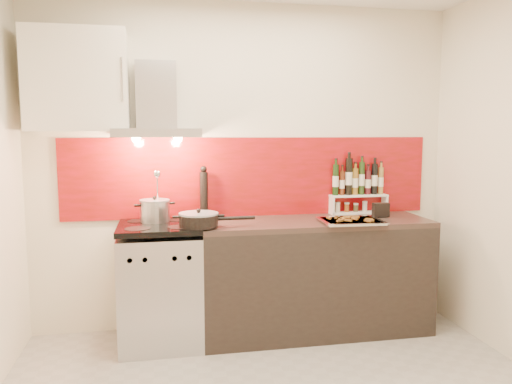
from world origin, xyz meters
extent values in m
cube|color=silver|center=(0.00, 1.40, 1.30)|extent=(3.40, 0.02, 2.60)
cube|color=maroon|center=(0.05, 1.39, 1.22)|extent=(3.00, 0.02, 0.64)
cube|color=#B7B7BA|center=(-0.70, 1.10, 0.42)|extent=(0.60, 0.60, 0.84)
cube|color=black|center=(-0.70, 0.81, 0.33)|extent=(0.50, 0.02, 0.40)
cube|color=#B7B7BA|center=(-0.70, 0.81, 0.72)|extent=(0.56, 0.02, 0.12)
cube|color=#FF190C|center=(-0.70, 0.81, 0.72)|extent=(0.10, 0.01, 0.04)
cube|color=black|center=(-0.70, 1.10, 0.89)|extent=(0.60, 0.60, 0.04)
cube|color=black|center=(0.50, 1.10, 0.43)|extent=(1.80, 0.60, 0.86)
cube|color=#33251F|center=(0.50, 1.10, 0.88)|extent=(1.80, 0.60, 0.04)
cube|color=#B7B7BA|center=(-0.70, 1.15, 1.58)|extent=(0.62, 0.50, 0.06)
cube|color=#B7B7BA|center=(-0.70, 1.30, 1.86)|extent=(0.30, 0.18, 0.50)
sphere|color=#FFD18C|center=(-0.85, 1.15, 1.54)|extent=(0.07, 0.07, 0.07)
sphere|color=#FFD18C|center=(-0.55, 1.15, 1.54)|extent=(0.07, 0.07, 0.07)
cube|color=white|center=(-1.25, 1.22, 1.95)|extent=(0.70, 0.35, 0.72)
cylinder|color=#B7B7BA|center=(-0.73, 1.21, 0.99)|extent=(0.22, 0.22, 0.15)
cylinder|color=#99999E|center=(-0.73, 1.21, 1.07)|extent=(0.23, 0.23, 0.01)
sphere|color=black|center=(-0.73, 1.21, 1.09)|extent=(0.03, 0.03, 0.03)
cylinder|color=black|center=(-0.42, 0.94, 0.95)|extent=(0.28, 0.28, 0.09)
cylinder|color=#99999E|center=(-0.42, 0.94, 1.00)|extent=(0.29, 0.29, 0.01)
sphere|color=black|center=(-0.42, 0.94, 1.03)|extent=(0.03, 0.03, 0.03)
cylinder|color=black|center=(-0.15, 0.94, 0.96)|extent=(0.27, 0.03, 0.03)
cylinder|color=silver|center=(-0.72, 1.19, 0.97)|extent=(0.09, 0.09, 0.14)
cylinder|color=silver|center=(-0.71, 1.19, 1.16)|extent=(0.01, 0.07, 0.26)
sphere|color=silver|center=(-0.71, 1.13, 1.28)|extent=(0.06, 0.06, 0.06)
cylinder|color=black|center=(-0.35, 1.31, 1.09)|extent=(0.07, 0.07, 0.37)
sphere|color=black|center=(-0.35, 1.31, 1.29)|extent=(0.05, 0.05, 0.05)
cube|color=white|center=(0.95, 1.34, 0.91)|extent=(0.49, 0.13, 0.01)
cube|color=white|center=(0.72, 1.34, 0.98)|extent=(0.01, 0.13, 0.14)
cube|color=white|center=(1.19, 1.34, 0.98)|extent=(0.02, 0.13, 0.14)
cube|color=white|center=(0.95, 1.34, 1.05)|extent=(0.49, 0.13, 0.02)
cylinder|color=black|center=(0.75, 1.34, 1.19)|extent=(0.05, 0.05, 0.26)
cylinder|color=#51210E|center=(0.81, 1.34, 1.16)|extent=(0.04, 0.04, 0.20)
cylinder|color=black|center=(0.87, 1.34, 1.21)|extent=(0.06, 0.06, 0.31)
cylinder|color=brown|center=(0.92, 1.34, 1.17)|extent=(0.05, 0.05, 0.22)
cylinder|color=#1D3312|center=(0.98, 1.34, 1.20)|extent=(0.05, 0.05, 0.28)
cylinder|color=#471319|center=(1.04, 1.34, 1.16)|extent=(0.05, 0.05, 0.20)
cylinder|color=black|center=(1.10, 1.34, 1.19)|extent=(0.05, 0.05, 0.26)
cylinder|color=olive|center=(1.15, 1.34, 1.17)|extent=(0.04, 0.04, 0.23)
cylinder|color=beige|center=(0.77, 1.34, 0.95)|extent=(0.04, 0.04, 0.07)
cylinder|color=#924718|center=(0.85, 1.34, 0.95)|extent=(0.04, 0.04, 0.07)
cylinder|color=#473E23|center=(0.93, 1.34, 0.94)|extent=(0.04, 0.04, 0.06)
cylinder|color=beige|center=(1.02, 1.34, 0.95)|extent=(0.04, 0.04, 0.07)
cube|color=black|center=(1.06, 1.12, 0.96)|extent=(0.13, 0.06, 0.11)
cube|color=silver|center=(0.73, 0.93, 0.91)|extent=(0.46, 0.36, 0.01)
cube|color=silver|center=(0.73, 0.93, 0.92)|extent=(0.48, 0.38, 0.01)
cube|color=red|center=(0.73, 0.93, 0.92)|extent=(0.42, 0.32, 0.01)
cube|color=brown|center=(0.65, 1.03, 0.93)|extent=(0.03, 0.06, 0.01)
cube|color=brown|center=(0.86, 0.89, 0.93)|extent=(0.06, 0.03, 0.01)
cube|color=brown|center=(0.65, 1.02, 0.93)|extent=(0.05, 0.06, 0.01)
cube|color=brown|center=(0.79, 1.00, 0.93)|extent=(0.06, 0.03, 0.01)
cube|color=brown|center=(0.69, 0.88, 0.93)|extent=(0.05, 0.05, 0.01)
cube|color=brown|center=(0.62, 0.87, 0.93)|extent=(0.06, 0.04, 0.01)
cube|color=brown|center=(0.66, 0.94, 0.93)|extent=(0.06, 0.05, 0.01)
cube|color=brown|center=(0.66, 0.95, 0.93)|extent=(0.05, 0.06, 0.01)
cube|color=brown|center=(0.76, 0.94, 0.93)|extent=(0.04, 0.06, 0.01)
cube|color=brown|center=(0.83, 0.83, 0.93)|extent=(0.05, 0.06, 0.01)
cube|color=brown|center=(0.79, 1.02, 0.93)|extent=(0.06, 0.03, 0.01)
cube|color=brown|center=(0.58, 1.00, 0.93)|extent=(0.02, 0.06, 0.01)
cube|color=brown|center=(0.77, 1.01, 0.93)|extent=(0.06, 0.03, 0.01)
cube|color=brown|center=(0.73, 1.01, 0.93)|extent=(0.05, 0.05, 0.01)
cube|color=brown|center=(0.67, 0.92, 0.93)|extent=(0.05, 0.06, 0.01)
cube|color=brown|center=(0.85, 0.84, 0.93)|extent=(0.06, 0.04, 0.01)
camera|label=1|loc=(-0.68, -2.59, 1.59)|focal=35.00mm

